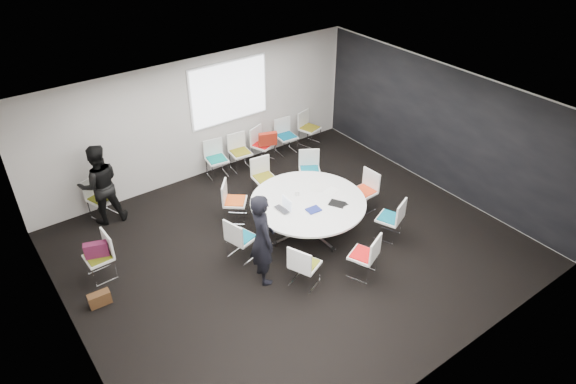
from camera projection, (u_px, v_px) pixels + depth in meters
room_shell at (296, 185)px, 9.18m from camera, size 8.08×7.08×2.88m
conference_table at (308, 209)px, 10.05m from camera, size 2.26×2.26×0.73m
projection_screen at (230, 92)px, 11.61m from camera, size 1.90×0.03×1.35m
chair_ring_a at (363, 198)px, 10.84m from camera, size 0.47×0.48×0.88m
chair_ring_b at (310, 177)px, 11.55m from camera, size 0.63×0.62×0.88m
chair_ring_c at (264, 185)px, 11.29m from camera, size 0.51×0.50×0.88m
chair_ring_d at (235, 208)px, 10.53m from camera, size 0.64×0.64×0.88m
chair_ring_e at (242, 245)px, 9.53m from camera, size 0.56×0.57×0.88m
chair_ring_f at (304, 272)px, 8.92m from camera, size 0.59×0.60×0.88m
chair_ring_g at (363, 263)px, 9.13m from camera, size 0.60×0.59×0.88m
chair_ring_h at (389, 225)px, 10.04m from camera, size 0.59×0.59×0.88m
chair_back_a at (217, 166)px, 11.97m from camera, size 0.52×0.51×0.88m
chair_back_b at (241, 159)px, 12.25m from camera, size 0.51×0.50×0.88m
chair_back_c at (263, 151)px, 12.56m from camera, size 0.59×0.59×0.88m
chair_back_d at (286, 143)px, 12.94m from camera, size 0.49×0.48×0.88m
chair_back_e at (309, 134)px, 13.32m from camera, size 0.57×0.56×0.88m
chair_spare_left at (101, 264)px, 9.09m from camera, size 0.46×0.47×0.88m
chair_person_back at (102, 205)px, 10.62m from camera, size 0.58×0.58×0.88m
person_main at (262, 239)px, 8.73m from camera, size 0.55×0.72×1.76m
person_back at (100, 185)px, 10.19m from camera, size 0.93×0.77×1.72m
laptop at (284, 209)px, 9.71m from camera, size 0.23×0.34×0.03m
laptop_lid at (287, 203)px, 9.66m from camera, size 0.03×0.30×0.22m
notebook_black at (337, 204)px, 9.86m from camera, size 0.34×0.37×0.02m
tablet_folio at (314, 210)px, 9.68m from camera, size 0.27×0.22×0.03m
papers_right at (317, 187)px, 10.36m from camera, size 0.37×0.35×0.00m
papers_front at (331, 191)px, 10.24m from camera, size 0.34×0.27×0.00m
cup at (297, 193)px, 10.10m from camera, size 0.08×0.08×0.09m
phone at (345, 205)px, 9.83m from camera, size 0.14×0.08×0.01m
maroon_bag at (96, 250)px, 8.89m from camera, size 0.42×0.26×0.28m
brown_bag at (100, 299)px, 8.60m from camera, size 0.37×0.18×0.24m
red_jacket at (268, 139)px, 12.18m from camera, size 0.47×0.30×0.36m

